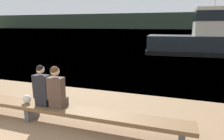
# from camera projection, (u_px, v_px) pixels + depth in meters

# --- Properties ---
(water_surface) EXTENTS (240.00, 240.00, 0.00)m
(water_surface) POSITION_uv_depth(u_px,v_px,m) (172.00, 29.00, 119.19)
(water_surface) COLOR #5684A3
(water_surface) RESTS_ON ground
(far_shoreline) EXTENTS (600.00, 12.00, 9.23)m
(far_shoreline) POSITION_uv_depth(u_px,v_px,m) (173.00, 21.00, 117.75)
(far_shoreline) COLOR #2D3D2D
(far_shoreline) RESTS_ON ground
(bench_main) EXTENTS (8.21, 0.53, 0.45)m
(bench_main) POSITION_uv_depth(u_px,v_px,m) (32.00, 106.00, 5.31)
(bench_main) COLOR brown
(bench_main) RESTS_ON ground
(person_left) EXTENTS (0.40, 0.38, 1.07)m
(person_left) POSITION_uv_depth(u_px,v_px,m) (43.00, 88.00, 5.07)
(person_left) COLOR black
(person_left) RESTS_ON bench_main
(person_right) EXTENTS (0.40, 0.40, 1.07)m
(person_right) POSITION_uv_depth(u_px,v_px,m) (57.00, 89.00, 4.94)
(person_right) COLOR #4C382D
(person_right) RESTS_ON bench_main
(shopping_bag) EXTENTS (0.23, 0.17, 0.23)m
(shopping_bag) POSITION_uv_depth(u_px,v_px,m) (27.00, 99.00, 5.28)
(shopping_bag) COLOR beige
(shopping_bag) RESTS_ON bench_main
(tugboat_red) EXTENTS (10.33, 3.89, 7.09)m
(tugboat_red) POSITION_uv_depth(u_px,v_px,m) (210.00, 40.00, 16.61)
(tugboat_red) COLOR black
(tugboat_red) RESTS_ON water_surface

